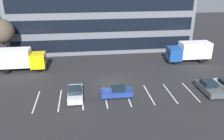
% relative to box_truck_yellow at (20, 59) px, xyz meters
% --- Properties ---
extents(ground_plane, '(120.00, 120.00, 0.00)m').
position_rel_box_truck_yellow_xyz_m(ground_plane, '(13.80, -6.39, -2.00)').
color(ground_plane, '#262628').
extents(office_building, '(34.91, 10.77, 14.40)m').
position_rel_box_truck_yellow_xyz_m(office_building, '(13.80, 11.56, 5.20)').
color(office_building, slate).
rests_on(office_building, ground_plane).
extents(lot_markings, '(19.74, 5.40, 0.01)m').
position_rel_box_truck_yellow_xyz_m(lot_markings, '(13.80, -10.43, -1.99)').
color(lot_markings, silver).
rests_on(lot_markings, ground_plane).
extents(box_truck_yellow, '(7.66, 2.53, 3.55)m').
position_rel_box_truck_yellow_xyz_m(box_truck_yellow, '(0.00, 0.00, 0.00)').
color(box_truck_yellow, yellow).
rests_on(box_truck_yellow, ground_plane).
extents(box_truck_blue, '(7.50, 2.48, 3.48)m').
position_rel_box_truck_yellow_xyz_m(box_truck_blue, '(28.11, 0.53, -0.04)').
color(box_truck_blue, '#194799').
rests_on(box_truck_blue, ground_plane).
extents(sedan_navy, '(3.95, 1.65, 1.41)m').
position_rel_box_truck_yellow_xyz_m(sedan_navy, '(13.85, -10.41, -1.33)').
color(sedan_navy, navy).
rests_on(sedan_navy, ground_plane).
extents(sedan_charcoal, '(1.81, 4.33, 1.55)m').
position_rel_box_truck_yellow_xyz_m(sedan_charcoal, '(25.77, -10.84, -1.26)').
color(sedan_charcoal, '#474C51').
rests_on(sedan_charcoal, ground_plane).
extents(sedan_silver, '(1.76, 4.21, 1.51)m').
position_rel_box_truck_yellow_xyz_m(sedan_silver, '(8.72, -10.23, -1.28)').
color(sedan_silver, silver).
rests_on(sedan_silver, ground_plane).
extents(bare_tree, '(4.02, 4.02, 7.54)m').
position_rel_box_truck_yellow_xyz_m(bare_tree, '(-3.20, 3.87, 3.52)').
color(bare_tree, '#473323').
rests_on(bare_tree, ground_plane).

